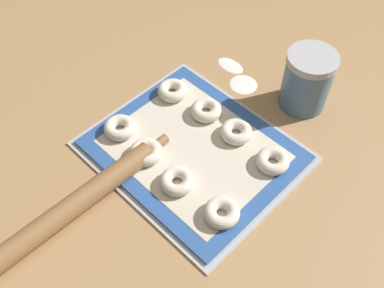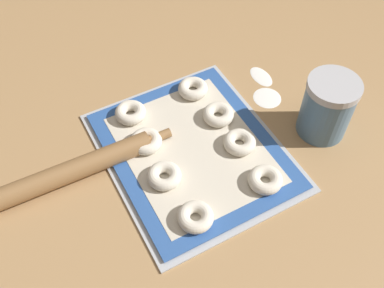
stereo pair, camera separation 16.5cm
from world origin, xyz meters
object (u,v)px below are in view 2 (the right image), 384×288
at_px(bagel_back_far_left, 193,89).
at_px(bagel_back_far_right, 265,180).
at_px(bagel_back_mid_left, 218,115).
at_px(bagel_front_far_left, 131,113).
at_px(rolling_pin, 61,175).
at_px(bagel_front_mid_right, 164,176).
at_px(bagel_front_far_right, 195,217).
at_px(baking_tray, 192,150).
at_px(flour_canister, 327,107).
at_px(bagel_front_mid_left, 146,141).
at_px(bagel_back_mid_right, 240,142).

bearing_deg(bagel_back_far_left, bagel_back_far_right, 0.98).
bearing_deg(bagel_back_mid_left, bagel_back_far_left, -173.94).
bearing_deg(bagel_front_far_left, rolling_pin, -65.65).
xyz_separation_m(bagel_front_mid_right, bagel_back_mid_left, (-0.09, 0.17, 0.00)).
distance_m(bagel_front_far_left, bagel_front_far_right, 0.29).
relative_size(bagel_back_far_left, bagel_back_mid_left, 1.00).
bearing_deg(bagel_front_far_left, baking_tray, 28.65).
relative_size(bagel_back_mid_left, bagel_back_far_right, 1.00).
relative_size(bagel_front_mid_right, bagel_back_far_right, 1.00).
distance_m(bagel_front_far_left, bagel_back_mid_left, 0.19).
relative_size(bagel_front_far_right, flour_canister, 0.49).
distance_m(bagel_front_far_right, bagel_back_far_right, 0.16).
bearing_deg(baking_tray, bagel_front_far_left, -151.35).
bearing_deg(bagel_front_far_right, flour_canister, 101.50).
xyz_separation_m(bagel_front_mid_left, flour_canister, (0.13, 0.35, 0.05)).
distance_m(bagel_front_far_right, flour_canister, 0.36).
height_order(flour_canister, rolling_pin, flour_canister).
xyz_separation_m(bagel_front_mid_right, bagel_back_mid_right, (-0.00, 0.17, 0.00)).
xyz_separation_m(bagel_front_far_right, bagel_back_far_left, (-0.29, 0.15, 0.00)).
bearing_deg(bagel_front_mid_left, bagel_front_mid_right, -2.82).
bearing_deg(bagel_front_far_right, bagel_front_mid_right, -174.70).
xyz_separation_m(bagel_front_mid_left, bagel_back_far_right, (0.20, 0.16, 0.00)).
relative_size(bagel_front_far_right, bagel_back_far_left, 1.00).
bearing_deg(bagel_front_far_right, rolling_pin, -137.87).
xyz_separation_m(baking_tray, bagel_front_far_right, (0.15, -0.07, 0.02)).
bearing_deg(bagel_front_far_right, bagel_back_far_right, 92.28).
distance_m(baking_tray, bagel_back_far_right, 0.17).
bearing_deg(bagel_front_mid_right, baking_tray, 116.91).
relative_size(bagel_front_far_left, bagel_back_mid_left, 1.00).
distance_m(bagel_front_mid_right, bagel_back_mid_left, 0.19).
xyz_separation_m(bagel_front_far_right, bagel_back_far_right, (-0.01, 0.16, 0.00)).
relative_size(bagel_back_mid_left, bagel_back_mid_right, 1.00).
height_order(bagel_back_far_left, bagel_back_far_right, same).
xyz_separation_m(baking_tray, bagel_front_mid_right, (0.04, -0.08, 0.02)).
xyz_separation_m(baking_tray, rolling_pin, (-0.06, -0.26, 0.02)).
bearing_deg(flour_canister, bagel_front_far_left, -122.16).
relative_size(bagel_front_mid_right, bagel_back_mid_left, 1.00).
height_order(bagel_back_far_right, flour_canister, flour_canister).
relative_size(bagel_back_far_left, flour_canister, 0.49).
bearing_deg(bagel_back_mid_left, bagel_front_mid_left, -92.78).
bearing_deg(bagel_back_far_right, bagel_front_far_right, -87.72).
relative_size(bagel_back_far_right, rolling_pin, 0.14).
xyz_separation_m(bagel_front_mid_right, flour_canister, (0.04, 0.36, 0.05)).
height_order(bagel_front_mid_right, flour_canister, flour_canister).
bearing_deg(bagel_back_mid_right, bagel_back_far_right, -3.00).
bearing_deg(bagel_back_far_left, bagel_front_mid_left, -61.11).
bearing_deg(bagel_back_mid_right, bagel_back_mid_left, -179.96).
bearing_deg(bagel_back_far_left, bagel_front_far_left, -90.13).
relative_size(bagel_back_mid_right, bagel_back_far_right, 1.00).
distance_m(bagel_front_far_right, bagel_back_mid_right, 0.20).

